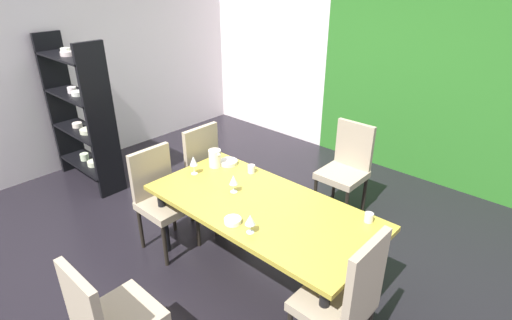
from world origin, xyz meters
name	(u,v)px	position (x,y,z in m)	size (l,w,h in m)	color
ground_plane	(220,237)	(0.00, 0.00, -0.01)	(5.48, 5.32, 0.02)	black
back_panel_interior	(268,40)	(-1.64, 2.61, 1.43)	(2.20, 0.10, 2.86)	silver
garden_window_panel	(453,67)	(1.10, 2.61, 1.43)	(3.27, 0.10, 2.86)	#2B6F22
left_interior_panel	(69,56)	(-2.69, 0.00, 1.43)	(0.10, 5.32, 2.86)	silver
dining_table	(261,212)	(0.65, -0.12, 0.64)	(1.94, 0.94, 0.71)	#AF9A34
chair_left_far	(210,171)	(-0.32, 0.19, 0.56)	(0.45, 0.44, 1.01)	tan
chair_right_near	(345,298)	(1.63, -0.42, 0.58)	(0.44, 0.44, 1.07)	tan
chair_head_far	(347,165)	(0.65, 1.26, 0.56)	(0.44, 0.45, 1.00)	tan
chair_head_near	(108,317)	(0.63, -1.48, 0.54)	(0.44, 0.44, 0.95)	tan
chair_left_near	(161,195)	(-0.31, -0.42, 0.55)	(0.45, 0.44, 0.97)	tan
display_shelf	(80,114)	(-2.06, -0.27, 0.88)	(1.05, 0.33, 1.77)	black
wine_glass_rear	(250,220)	(0.85, -0.45, 0.82)	(0.08, 0.08, 0.15)	silver
wine_glass_east	(193,161)	(-0.16, -0.14, 0.84)	(0.07, 0.07, 0.18)	silver
wine_glass_near_shelf	(234,180)	(0.35, -0.12, 0.82)	(0.07, 0.07, 0.16)	silver
serving_bowl_west	(233,221)	(0.67, -0.45, 0.73)	(0.13, 0.13, 0.04)	white
serving_bowl_corner	(228,162)	(-0.07, 0.22, 0.73)	(0.18, 0.18, 0.04)	silver
cup_near_window	(251,169)	(0.22, 0.24, 0.75)	(0.07, 0.07, 0.08)	white
cup_front	(369,217)	(1.41, 0.25, 0.75)	(0.07, 0.07, 0.07)	beige
pitcher_north	(215,158)	(-0.13, 0.10, 0.80)	(0.13, 0.12, 0.17)	silver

